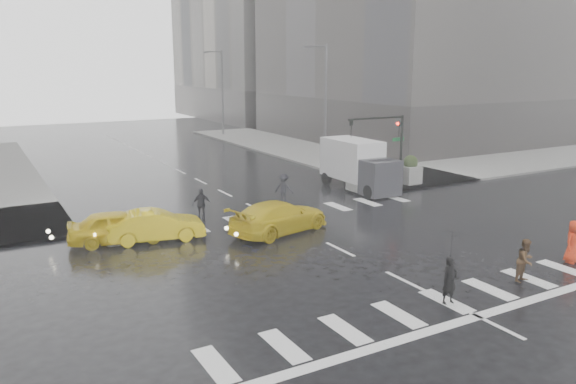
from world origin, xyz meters
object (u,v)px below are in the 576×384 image
traffic_signal_pole (389,137)px  pedestrian_brown (526,260)px  box_truck (359,164)px  taxi_mid (156,225)px  taxi_front (119,227)px  pedestrian_orange (573,241)px

traffic_signal_pole → pedestrian_brown: bearing=-110.9°
traffic_signal_pole → box_truck: (-1.51, 0.85, -1.62)m
taxi_mid → traffic_signal_pole: bearing=-68.5°
traffic_signal_pole → taxi_front: 17.10m
traffic_signal_pole → pedestrian_orange: bearing=-98.8°
traffic_signal_pole → taxi_mid: (-15.26, -3.09, -2.54)m
box_truck → pedestrian_brown: bearing=-103.6°
box_truck → traffic_signal_pole: bearing=-28.5°
taxi_front → box_truck: (15.22, 3.42, 0.89)m
box_truck → taxi_front: bearing=-166.4°
pedestrian_brown → taxi_front: size_ratio=0.37×
traffic_signal_pole → box_truck: size_ratio=0.80×
traffic_signal_pole → taxi_front: (-16.72, -2.58, -2.51)m
pedestrian_orange → box_truck: size_ratio=0.30×
pedestrian_orange → box_truck: (0.62, 14.53, 0.76)m
traffic_signal_pole → pedestrian_brown: 15.27m
taxi_mid → box_truck: size_ratio=0.73×
traffic_signal_pole → taxi_front: bearing=-171.2°
pedestrian_brown → pedestrian_orange: (3.25, 0.41, 0.07)m
box_truck → taxi_mid: bearing=-163.1°
taxi_front → box_truck: box_truck is taller
traffic_signal_pole → taxi_mid: 15.77m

